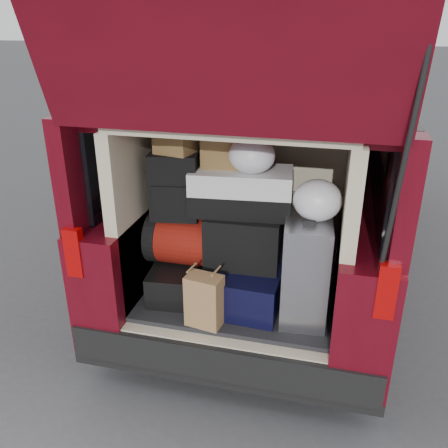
% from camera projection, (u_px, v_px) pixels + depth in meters
% --- Properties ---
extents(ground, '(80.00, 80.00, 0.00)m').
position_uv_depth(ground, '(232.00, 377.00, 3.24)').
color(ground, '#3A3A3C').
rests_on(ground, ground).
extents(minivan, '(1.90, 5.35, 2.77)m').
position_uv_depth(minivan, '(277.00, 171.00, 4.52)').
color(minivan, black).
rests_on(minivan, ground).
extents(load_floor, '(1.24, 1.05, 0.55)m').
position_uv_depth(load_floor, '(241.00, 321.00, 3.38)').
color(load_floor, black).
rests_on(load_floor, ground).
extents(black_hardshell, '(0.43, 0.55, 0.21)m').
position_uv_depth(black_hardshell, '(183.00, 277.00, 3.19)').
color(black_hardshell, black).
rests_on(black_hardshell, load_floor).
extents(navy_hardshell, '(0.51, 0.61, 0.26)m').
position_uv_depth(navy_hardshell, '(246.00, 283.00, 3.08)').
color(navy_hardshell, black).
rests_on(navy_hardshell, load_floor).
extents(silver_roller, '(0.30, 0.45, 0.65)m').
position_uv_depth(silver_roller, '(305.00, 269.00, 2.85)').
color(silver_roller, silver).
rests_on(silver_roller, load_floor).
extents(kraft_bag, '(0.23, 0.17, 0.33)m').
position_uv_depth(kraft_bag, '(204.00, 301.00, 2.82)').
color(kraft_bag, '#9A7445').
rests_on(kraft_bag, load_floor).
extents(red_duffel, '(0.51, 0.33, 0.33)m').
position_uv_depth(red_duffel, '(187.00, 240.00, 3.11)').
color(red_duffel, maroon).
rests_on(red_duffel, black_hardshell).
extents(black_soft_case, '(0.47, 0.30, 0.33)m').
position_uv_depth(black_soft_case, '(243.00, 241.00, 2.98)').
color(black_soft_case, black).
rests_on(black_soft_case, navy_hardshell).
extents(backpack, '(0.32, 0.22, 0.42)m').
position_uv_depth(backpack, '(174.00, 187.00, 2.94)').
color(backpack, black).
rests_on(backpack, red_duffel).
extents(twotone_duffel, '(0.65, 0.38, 0.28)m').
position_uv_depth(twotone_duffel, '(241.00, 191.00, 2.92)').
color(twotone_duffel, white).
rests_on(twotone_duffel, black_soft_case).
extents(grocery_sack_lower, '(0.25, 0.22, 0.20)m').
position_uv_depth(grocery_sack_lower, '(175.00, 137.00, 2.83)').
color(grocery_sack_lower, brown).
rests_on(grocery_sack_lower, backpack).
extents(grocery_sack_upper, '(0.27, 0.23, 0.25)m').
position_uv_depth(grocery_sack_upper, '(223.00, 146.00, 2.89)').
color(grocery_sack_upper, brown).
rests_on(grocery_sack_upper, twotone_duffel).
extents(plastic_bag_center, '(0.32, 0.31, 0.22)m').
position_uv_depth(plastic_bag_center, '(252.00, 155.00, 2.76)').
color(plastic_bag_center, white).
rests_on(plastic_bag_center, twotone_duffel).
extents(plastic_bag_right, '(0.30, 0.29, 0.24)m').
position_uv_depth(plastic_bag_right, '(318.00, 200.00, 2.68)').
color(plastic_bag_right, white).
rests_on(plastic_bag_right, silver_roller).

